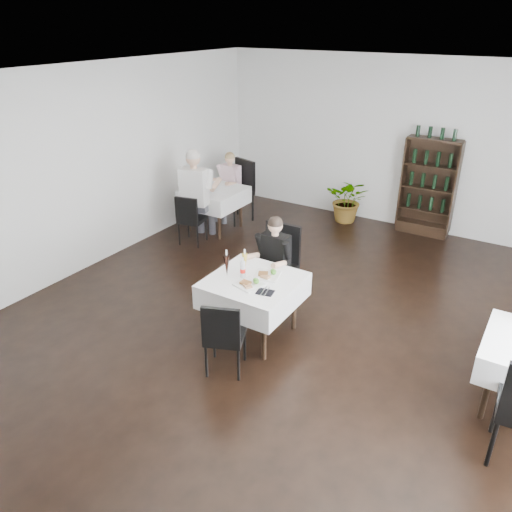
{
  "coord_description": "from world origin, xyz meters",
  "views": [
    {
      "loc": [
        2.45,
        -4.38,
        3.57
      ],
      "look_at": [
        -0.39,
        0.2,
        0.97
      ],
      "focal_mm": 35.0,
      "sensor_mm": 36.0,
      "label": 1
    }
  ],
  "objects": [
    {
      "name": "room_shell",
      "position": [
        0.0,
        0.0,
        1.5
      ],
      "size": [
        9.0,
        9.0,
        9.0
      ],
      "color": "black",
      "rests_on": "ground"
    },
    {
      "name": "wine_shelf",
      "position": [
        0.6,
        4.31,
        0.85
      ],
      "size": [
        0.9,
        0.28,
        1.75
      ],
      "color": "black",
      "rests_on": "ground"
    },
    {
      "name": "main_table",
      "position": [
        -0.3,
        0.0,
        0.62
      ],
      "size": [
        1.03,
        1.03,
        0.77
      ],
      "color": "black",
      "rests_on": "ground"
    },
    {
      "name": "left_table",
      "position": [
        -2.7,
        2.5,
        0.62
      ],
      "size": [
        0.98,
        0.98,
        0.77
      ],
      "color": "black",
      "rests_on": "ground"
    },
    {
      "name": "potted_tree",
      "position": [
        -0.78,
        4.14,
        0.43
      ],
      "size": [
        0.87,
        0.79,
        0.86
      ],
      "primitive_type": "imported",
      "rotation": [
        0.0,
        0.0,
        0.16
      ],
      "color": "#316021",
      "rests_on": "ground"
    },
    {
      "name": "main_chair_far",
      "position": [
        -0.44,
        0.83,
        0.64
      ],
      "size": [
        0.52,
        0.53,
        1.12
      ],
      "color": "black",
      "rests_on": "ground"
    },
    {
      "name": "main_chair_near",
      "position": [
        -0.18,
        -0.8,
        0.51
      ],
      "size": [
        0.53,
        0.54,
        0.9
      ],
      "color": "black",
      "rests_on": "ground"
    },
    {
      "name": "left_chair_far",
      "position": [
        -2.59,
        3.15,
        0.66
      ],
      "size": [
        0.65,
        0.66,
        1.15
      ],
      "color": "black",
      "rests_on": "ground"
    },
    {
      "name": "left_chair_near",
      "position": [
        -2.65,
        1.72,
        0.5
      ],
      "size": [
        0.48,
        0.48,
        0.88
      ],
      "color": "black",
      "rests_on": "ground"
    },
    {
      "name": "diner_main",
      "position": [
        -0.42,
        0.64,
        0.76
      ],
      "size": [
        0.5,
        0.51,
        1.31
      ],
      "color": "#414149",
      "rests_on": "ground"
    },
    {
      "name": "diner_left_far",
      "position": [
        -2.78,
        3.06,
        0.75
      ],
      "size": [
        0.51,
        0.52,
        1.3
      ],
      "color": "#414149",
      "rests_on": "ground"
    },
    {
      "name": "diner_left_near",
      "position": [
        -2.65,
        1.95,
        0.94
      ],
      "size": [
        0.67,
        0.7,
        1.62
      ],
      "color": "#414149",
      "rests_on": "ground"
    },
    {
      "name": "plate_far",
      "position": [
        -0.2,
        0.15,
        0.79
      ],
      "size": [
        0.35,
        0.35,
        0.09
      ],
      "color": "white",
      "rests_on": "main_table"
    },
    {
      "name": "plate_near",
      "position": [
        -0.26,
        -0.15,
        0.79
      ],
      "size": [
        0.34,
        0.34,
        0.09
      ],
      "color": "white",
      "rests_on": "main_table"
    },
    {
      "name": "pilsner_dark",
      "position": [
        -0.61,
        -0.09,
        0.91
      ],
      "size": [
        0.08,
        0.08,
        0.34
      ],
      "color": "black",
      "rests_on": "main_table"
    },
    {
      "name": "pilsner_lager",
      "position": [
        -0.49,
        0.11,
        0.89
      ],
      "size": [
        0.07,
        0.07,
        0.3
      ],
      "color": "gold",
      "rests_on": "main_table"
    },
    {
      "name": "coke_bottle",
      "position": [
        -0.44,
        -0.02,
        0.87
      ],
      "size": [
        0.07,
        0.07,
        0.26
      ],
      "color": "silver",
      "rests_on": "main_table"
    },
    {
      "name": "napkin_cutlery",
      "position": [
        -0.02,
        -0.19,
        0.78
      ],
      "size": [
        0.21,
        0.21,
        0.02
      ],
      "color": "black",
      "rests_on": "main_table"
    }
  ]
}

